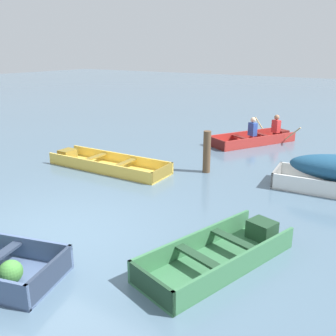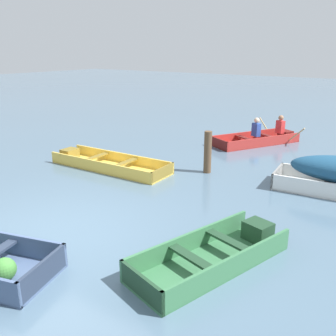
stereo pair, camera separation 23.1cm
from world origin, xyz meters
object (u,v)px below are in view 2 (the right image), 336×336
rowboat_red_with_crew (260,138)px  skiff_green_far_moored (216,254)px  mooring_post (208,152)px  skiff_yellow_mid_moored (106,164)px

rowboat_red_with_crew → skiff_green_far_moored: bearing=-72.7°
rowboat_red_with_crew → mooring_post: bearing=-88.6°
skiff_green_far_moored → mooring_post: bearing=121.3°
mooring_post → rowboat_red_with_crew: bearing=91.4°
skiff_green_far_moored → skiff_yellow_mid_moored: bearing=152.1°
mooring_post → skiff_yellow_mid_moored: bearing=-154.3°
skiff_green_far_moored → rowboat_red_with_crew: 7.88m
rowboat_red_with_crew → mooring_post: 3.86m
skiff_green_far_moored → rowboat_red_with_crew: bearing=107.3°
skiff_yellow_mid_moored → skiff_green_far_moored: skiff_green_far_moored is taller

